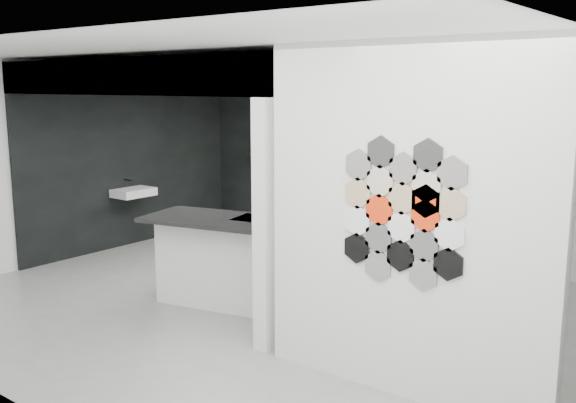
# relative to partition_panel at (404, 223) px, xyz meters

# --- Properties ---
(floor) EXTENTS (7.00, 6.00, 0.01)m
(floor) POSITION_rel_partition_panel_xyz_m (-2.23, 1.00, -1.40)
(floor) COLOR gray
(partition_panel) EXTENTS (2.45, 0.15, 2.80)m
(partition_panel) POSITION_rel_partition_panel_xyz_m (0.00, 0.00, 0.00)
(partition_panel) COLOR silver
(partition_panel) RESTS_ON floor
(bay_clad_back) EXTENTS (4.40, 0.04, 2.35)m
(bay_clad_back) POSITION_rel_partition_panel_xyz_m (-3.52, 3.97, -0.22)
(bay_clad_back) COLOR black
(bay_clad_back) RESTS_ON floor
(bay_clad_left) EXTENTS (0.04, 4.00, 2.35)m
(bay_clad_left) POSITION_rel_partition_panel_xyz_m (-5.70, 2.00, -0.22)
(bay_clad_left) COLOR black
(bay_clad_left) RESTS_ON floor
(bulkhead) EXTENTS (4.40, 4.00, 0.40)m
(bulkhead) POSITION_rel_partition_panel_xyz_m (-3.52, 2.00, 1.15)
(bulkhead) COLOR silver
(bulkhead) RESTS_ON corner_column
(corner_column) EXTENTS (0.16, 0.16, 2.35)m
(corner_column) POSITION_rel_partition_panel_xyz_m (-1.41, 0.00, -0.22)
(corner_column) COLOR silver
(corner_column) RESTS_ON floor
(fascia_beam) EXTENTS (4.40, 0.16, 0.40)m
(fascia_beam) POSITION_rel_partition_panel_xyz_m (-3.52, 0.08, 1.15)
(fascia_beam) COLOR silver
(fascia_beam) RESTS_ON corner_column
(wall_basin) EXTENTS (0.40, 0.60, 0.12)m
(wall_basin) POSITION_rel_partition_panel_xyz_m (-5.46, 1.80, -0.55)
(wall_basin) COLOR silver
(wall_basin) RESTS_ON bay_clad_left
(display_shelf) EXTENTS (3.00, 0.15, 0.04)m
(display_shelf) POSITION_rel_partition_panel_xyz_m (-3.43, 3.87, -0.10)
(display_shelf) COLOR black
(display_shelf) RESTS_ON bay_clad_back
(kitchen_island) EXTENTS (2.05, 1.25, 1.54)m
(kitchen_island) POSITION_rel_partition_panel_xyz_m (-2.47, 0.75, -0.88)
(kitchen_island) COLOR silver
(kitchen_island) RESTS_ON floor
(stockpot) EXTENTS (0.33, 0.33, 0.20)m
(stockpot) POSITION_rel_partition_panel_xyz_m (-4.65, 3.87, 0.02)
(stockpot) COLOR black
(stockpot) RESTS_ON display_shelf
(kettle) EXTENTS (0.24, 0.24, 0.16)m
(kettle) POSITION_rel_partition_panel_xyz_m (-2.14, 3.87, 0.00)
(kettle) COLOR black
(kettle) RESTS_ON display_shelf
(glass_bowl) EXTENTS (0.19, 0.19, 0.11)m
(glass_bowl) POSITION_rel_partition_panel_xyz_m (-2.08, 3.87, -0.02)
(glass_bowl) COLOR gray
(glass_bowl) RESTS_ON display_shelf
(glass_vase) EXTENTS (0.10, 0.10, 0.12)m
(glass_vase) POSITION_rel_partition_panel_xyz_m (-2.08, 3.87, -0.02)
(glass_vase) COLOR gray
(glass_vase) RESTS_ON display_shelf
(bottle_dark) EXTENTS (0.07, 0.07, 0.15)m
(bottle_dark) POSITION_rel_partition_panel_xyz_m (-3.70, 3.87, -0.00)
(bottle_dark) COLOR black
(bottle_dark) RESTS_ON display_shelf
(utensil_cup) EXTENTS (0.09, 0.09, 0.09)m
(utensil_cup) POSITION_rel_partition_panel_xyz_m (-4.20, 3.87, -0.03)
(utensil_cup) COLOR black
(utensil_cup) RESTS_ON display_shelf
(hex_tile_cluster) EXTENTS (1.04, 0.02, 1.16)m
(hex_tile_cluster) POSITION_rel_partition_panel_xyz_m (0.03, -0.09, 0.10)
(hex_tile_cluster) COLOR black
(hex_tile_cluster) RESTS_ON partition_panel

